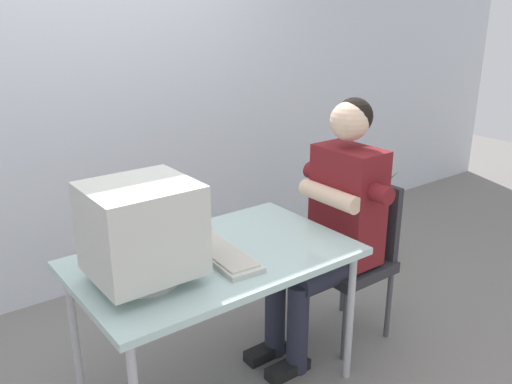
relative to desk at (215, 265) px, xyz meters
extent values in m
cube|color=silver|center=(0.30, 1.40, 0.83)|extent=(8.00, 0.10, 3.00)
cylinder|color=#B7B7BC|center=(0.56, -0.32, -0.32)|extent=(0.04, 0.04, 0.69)
cylinder|color=#B7B7BC|center=(-0.56, 0.32, -0.32)|extent=(0.04, 0.04, 0.69)
cylinder|color=#B7B7BC|center=(0.56, 0.32, -0.32)|extent=(0.04, 0.04, 0.69)
cube|color=silver|center=(0.00, 0.00, 0.04)|extent=(1.25, 0.77, 0.03)
cylinder|color=silver|center=(-0.36, -0.04, 0.06)|extent=(0.27, 0.27, 0.02)
cylinder|color=silver|center=(-0.36, -0.04, 0.09)|extent=(0.06, 0.06, 0.03)
cube|color=silver|center=(-0.36, -0.04, 0.29)|extent=(0.41, 0.37, 0.37)
cube|color=black|center=(-0.15, -0.04, 0.29)|extent=(0.01, 0.32, 0.30)
cube|color=silver|center=(0.01, -0.04, 0.07)|extent=(0.20, 0.48, 0.02)
cube|color=beige|center=(0.01, -0.04, 0.08)|extent=(0.17, 0.43, 0.01)
cylinder|color=#4C4C51|center=(0.65, -0.21, -0.47)|extent=(0.03, 0.03, 0.41)
cylinder|color=#4C4C51|center=(1.00, -0.21, -0.47)|extent=(0.03, 0.03, 0.41)
cylinder|color=#4C4C51|center=(0.65, 0.13, -0.47)|extent=(0.03, 0.03, 0.41)
cylinder|color=#4C4C51|center=(1.00, 0.13, -0.47)|extent=(0.03, 0.03, 0.41)
cube|color=#2D2D33|center=(0.83, -0.04, -0.23)|extent=(0.41, 0.41, 0.06)
cube|color=#2D2D33|center=(1.01, -0.04, 0.01)|extent=(0.04, 0.37, 0.42)
cube|color=maroon|center=(0.81, -0.04, 0.13)|extent=(0.22, 0.37, 0.61)
sphere|color=beige|center=(0.79, -0.04, 0.57)|extent=(0.20, 0.20, 0.20)
sphere|color=black|center=(0.82, -0.04, 0.59)|extent=(0.19, 0.19, 0.19)
cylinder|color=#262838|center=(0.60, -0.13, -0.18)|extent=(0.41, 0.14, 0.14)
cylinder|color=#262838|center=(0.60, 0.05, -0.18)|extent=(0.41, 0.14, 0.14)
cylinder|color=#262838|center=(0.40, -0.13, -0.43)|extent=(0.11, 0.11, 0.49)
cylinder|color=#262838|center=(0.40, 0.05, -0.43)|extent=(0.11, 0.11, 0.49)
cube|color=black|center=(0.34, -0.13, -0.64)|extent=(0.24, 0.09, 0.06)
cube|color=black|center=(0.34, 0.05, -0.64)|extent=(0.24, 0.09, 0.06)
cylinder|color=maroon|center=(0.79, -0.25, 0.25)|extent=(0.09, 0.14, 0.09)
cylinder|color=maroon|center=(0.79, 0.17, 0.25)|extent=(0.09, 0.14, 0.09)
cylinder|color=beige|center=(0.67, -0.04, 0.20)|extent=(0.09, 0.37, 0.09)
cylinder|color=silver|center=(1.48, 0.53, -0.54)|extent=(0.26, 0.26, 0.27)
cylinder|color=brown|center=(1.48, 0.53, -0.32)|extent=(0.04, 0.04, 0.16)
cone|color=#247F2B|center=(1.65, 0.54, -0.17)|extent=(0.46, 0.11, 0.27)
cone|color=#247F2B|center=(1.60, 0.64, -0.16)|extent=(0.35, 0.36, 0.34)
cone|color=#247F2B|center=(1.42, 0.67, -0.14)|extent=(0.19, 0.41, 0.36)
cone|color=#247F2B|center=(1.36, 0.58, -0.10)|extent=(0.35, 0.21, 0.42)
cone|color=#247F2B|center=(1.32, 0.46, -0.17)|extent=(0.43, 0.30, 0.28)
cone|color=#247F2B|center=(1.44, 0.37, -0.15)|extent=(0.15, 0.44, 0.32)
cone|color=#247F2B|center=(1.58, 0.44, -0.11)|extent=(0.32, 0.30, 0.41)
cylinder|color=white|center=(0.00, 0.28, 0.11)|extent=(0.08, 0.08, 0.11)
torus|color=white|center=(0.00, 0.33, 0.11)|extent=(0.07, 0.01, 0.07)
camera|label=1|loc=(-1.17, -1.86, 1.11)|focal=37.63mm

